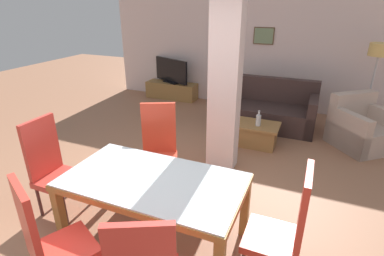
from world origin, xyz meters
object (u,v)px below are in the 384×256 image
at_px(dining_chair_far_left, 159,147).
at_px(dining_chair_near_left, 49,241).
at_px(bottle, 258,120).
at_px(armchair, 361,130).
at_px(dining_chair_head_right, 285,227).
at_px(dining_table, 154,191).
at_px(dining_chair_head_left, 52,166).
at_px(tv_stand, 172,90).
at_px(sofa, 267,110).
at_px(coffee_table, 255,134).
at_px(tv_screen, 171,71).
at_px(floor_lamp, 378,58).

relative_size(dining_chair_far_left, dining_chair_near_left, 1.00).
bearing_deg(bottle, armchair, 23.66).
bearing_deg(dining_chair_far_left, dining_chair_head_right, 126.14).
height_order(dining_table, bottle, dining_table).
distance_m(dining_chair_head_left, dining_chair_head_right, 2.56).
bearing_deg(tv_stand, dining_table, -65.39).
xyz_separation_m(dining_table, sofa, (0.48, 3.62, -0.29)).
distance_m(sofa, armchair, 1.68).
bearing_deg(coffee_table, dining_chair_head_right, -73.45).
distance_m(armchair, tv_screen, 4.36).
distance_m(bottle, tv_screen, 3.20).
relative_size(dining_table, coffee_table, 2.22).
relative_size(dining_chair_head_right, armchair, 0.95).
xyz_separation_m(sofa, tv_screen, (-2.53, 0.85, 0.39)).
relative_size(dining_table, dining_chair_head_right, 1.54).
distance_m(dining_chair_near_left, tv_screen, 5.59).
height_order(sofa, tv_screen, tv_screen).
bearing_deg(dining_chair_head_left, dining_chair_far_left, 135.61).
height_order(dining_chair_head_left, tv_stand, dining_chair_head_left).
relative_size(dining_chair_head_right, dining_chair_near_left, 1.00).
bearing_deg(tv_stand, tv_screen, 180.00).
height_order(dining_chair_near_left, tv_stand, dining_chair_near_left).
relative_size(coffee_table, bottle, 2.96).
height_order(armchair, floor_lamp, floor_lamp).
height_order(dining_table, dining_chair_near_left, dining_chair_near_left).
xyz_separation_m(dining_chair_far_left, tv_stand, (-1.61, 3.57, -0.38)).
bearing_deg(dining_table, tv_stand, 114.61).
xyz_separation_m(dining_chair_near_left, armchair, (2.56, 4.15, -0.28)).
bearing_deg(floor_lamp, dining_table, -118.58).
xyz_separation_m(dining_chair_head_right, tv_stand, (-3.29, 4.47, -0.38)).
xyz_separation_m(dining_chair_head_right, coffee_table, (-0.78, 2.63, -0.38)).
relative_size(armchair, tv_stand, 0.92).
bearing_deg(floor_lamp, sofa, -164.27).
relative_size(dining_table, tv_stand, 1.34).
bearing_deg(floor_lamp, dining_chair_head_left, -130.83).
bearing_deg(dining_chair_head_left, floor_lamp, 139.17).
height_order(dining_chair_near_left, armchair, dining_chair_near_left).
bearing_deg(dining_chair_head_right, coffee_table, 16.55).
relative_size(tv_stand, floor_lamp, 0.80).
bearing_deg(coffee_table, dining_table, -100.07).
bearing_deg(dining_chair_head_right, dining_chair_far_left, 61.83).
xyz_separation_m(dining_chair_near_left, tv_screen, (-1.61, 5.35, 0.11)).
bearing_deg(tv_stand, dining_chair_head_left, -80.68).
distance_m(dining_chair_head_right, coffee_table, 2.77).
bearing_deg(floor_lamp, tv_stand, 175.23).
bearing_deg(dining_table, dining_chair_far_left, 115.69).
relative_size(coffee_table, tv_screen, 0.75).
xyz_separation_m(armchair, floor_lamp, (0.12, 0.84, 1.07)).
bearing_deg(dining_chair_near_left, sofa, 104.84).
distance_m(dining_chair_far_left, floor_lamp, 4.25).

